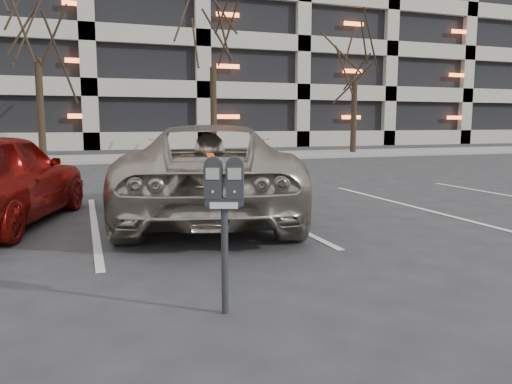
{
  "coord_description": "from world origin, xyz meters",
  "views": [
    {
      "loc": [
        -1.52,
        -5.53,
        1.54
      ],
      "look_at": [
        0.03,
        -1.08,
        0.89
      ],
      "focal_mm": 35.0,
      "sensor_mm": 36.0,
      "label": 1
    }
  ],
  "objects_px": {
    "parking_meter": "(224,197)",
    "suv_silver": "(210,171)",
    "tree_c": "(212,10)",
    "tree_d": "(356,36)"
  },
  "relations": [
    {
      "from": "parking_meter",
      "to": "suv_silver",
      "type": "relative_size",
      "value": 0.21
    },
    {
      "from": "tree_c",
      "to": "tree_d",
      "type": "height_order",
      "value": "tree_c"
    },
    {
      "from": "suv_silver",
      "to": "parking_meter",
      "type": "bearing_deg",
      "value": 91.66
    },
    {
      "from": "parking_meter",
      "to": "tree_d",
      "type": "bearing_deg",
      "value": 77.14
    },
    {
      "from": "tree_c",
      "to": "suv_silver",
      "type": "relative_size",
      "value": 1.48
    },
    {
      "from": "tree_d",
      "to": "parking_meter",
      "type": "bearing_deg",
      "value": -122.86
    },
    {
      "from": "parking_meter",
      "to": "suv_silver",
      "type": "distance_m",
      "value": 4.33
    },
    {
      "from": "tree_d",
      "to": "suv_silver",
      "type": "bearing_deg",
      "value": -127.91
    },
    {
      "from": "tree_d",
      "to": "parking_meter",
      "type": "xyz_separation_m",
      "value": [
        -11.48,
        -17.77,
        -4.67
      ]
    },
    {
      "from": "tree_d",
      "to": "parking_meter",
      "type": "distance_m",
      "value": 21.66
    }
  ]
}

